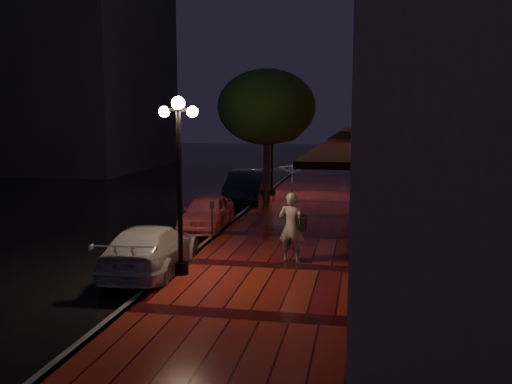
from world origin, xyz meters
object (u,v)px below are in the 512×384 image
Objects in this scene: streetlamp_far at (272,145)px; woman_with_umbrella at (292,197)px; navy_car at (247,186)px; parking_meter at (212,217)px; street_tree at (267,109)px; pink_car at (207,212)px; silver_car at (151,249)px; streetlamp_near at (179,175)px.

woman_with_umbrella is (2.51, -12.33, -0.72)m from streetlamp_far.
navy_car reaches higher than parking_meter.
pink_car is (-1.29, -4.90, -3.62)m from street_tree.
navy_car is at bearing 87.62° from pink_car.
silver_car is (-1.21, -10.53, -3.62)m from street_tree.
navy_car is (-0.95, -1.42, -1.84)m from streetlamp_far.
streetlamp_far is 3.46× the size of parking_meter.
woman_with_umbrella reaches higher than navy_car.
parking_meter is at bearing -91.11° from streetlamp_far.
street_tree is at bearing 88.65° from streetlamp_near.
streetlamp_near is 1.00× the size of silver_car.
parking_meter is at bearing -93.58° from street_tree.
parking_meter is (0.83, -2.42, 0.28)m from pink_car.
streetlamp_near is at bearing -90.17° from navy_car.
woman_with_umbrella is at bearing 33.64° from streetlamp_near.
woman_with_umbrella is (2.51, 1.67, -0.72)m from streetlamp_near.
street_tree is 4.02m from navy_car.
silver_car is at bearing 154.25° from streetlamp_near.
woman_with_umbrella is at bearing -76.89° from navy_car.
pink_car is 0.79× the size of navy_car.
street_tree reaches higher than pink_car.
silver_car is at bearing -94.01° from streetlamp_far.
navy_car is (-1.21, 1.59, -3.49)m from street_tree.
streetlamp_near is 14.00m from streetlamp_far.
street_tree reaches higher than streetlamp_near.
pink_car is (-1.03, 6.09, -1.98)m from streetlamp_near.
pink_car is 1.40× the size of woman_with_umbrella.
street_tree reaches higher than silver_car.
woman_with_umbrella reaches higher than silver_car.
navy_car is at bearing -123.74° from streetlamp_far.
streetlamp_near is at bearing -81.61° from parking_meter.
parking_meter is (-0.46, -7.32, -3.34)m from street_tree.
woman_with_umbrella is (3.54, -4.42, 1.26)m from pink_car.
streetlamp_near is at bearing -82.04° from pink_car.
street_tree is (0.26, 10.99, 1.64)m from streetlamp_near.
streetlamp_near is at bearing -91.35° from street_tree.
navy_car is at bearing -66.86° from woman_with_umbrella.
streetlamp_far is at bearing 80.91° from pink_car.
streetlamp_far reaches higher than parking_meter.
navy_car is at bearing 94.32° from streetlamp_near.
navy_car is 12.12m from silver_car.
street_tree is 1.26× the size of navy_car.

